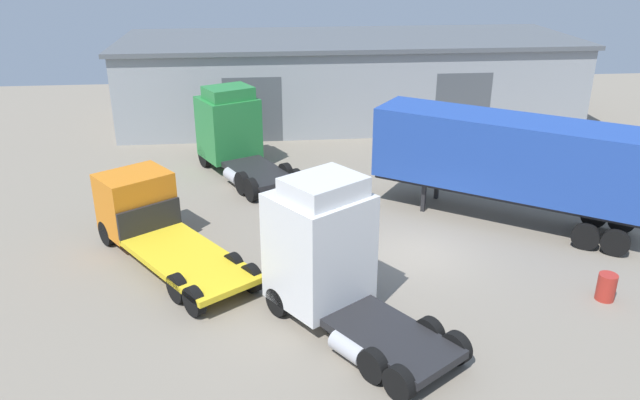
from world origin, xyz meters
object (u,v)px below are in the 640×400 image
at_px(tractor_unit_green, 233,132).
at_px(oil_drum, 606,287).
at_px(flatbed_truck_orange, 150,217).
at_px(tractor_unit_white, 327,254).
at_px(container_trailer_white, 508,157).

relative_size(tractor_unit_green, oil_drum, 7.69).
bearing_deg(flatbed_truck_orange, tractor_unit_white, -165.19).
height_order(tractor_unit_white, oil_drum, tractor_unit_white).
distance_m(container_trailer_white, tractor_unit_green, 13.00).
bearing_deg(oil_drum, tractor_unit_white, -179.81).
relative_size(container_trailer_white, oil_drum, 11.26).
bearing_deg(container_trailer_white, flatbed_truck_orange, 40.93).
bearing_deg(tractor_unit_green, tractor_unit_white, 166.85).
distance_m(tractor_unit_white, container_trailer_white, 9.97).
xyz_separation_m(tractor_unit_white, oil_drum, (8.81, 0.03, -1.63)).
bearing_deg(tractor_unit_green, oil_drum, -164.41).
distance_m(tractor_unit_white, tractor_unit_green, 13.65).
bearing_deg(oil_drum, flatbed_truck_orange, 161.67).
relative_size(tractor_unit_white, tractor_unit_green, 0.93).
bearing_deg(container_trailer_white, tractor_unit_green, 2.40).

